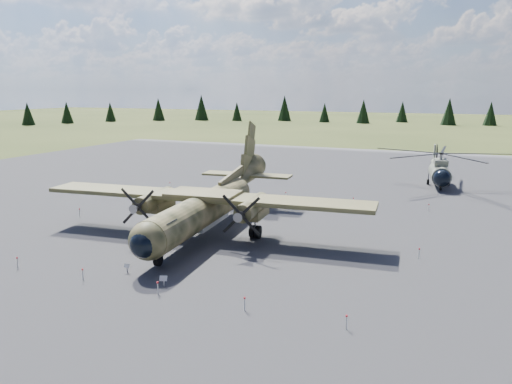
% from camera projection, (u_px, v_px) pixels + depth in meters
% --- Properties ---
extents(ground, '(500.00, 500.00, 0.00)m').
position_uv_depth(ground, '(225.00, 235.00, 44.38)').
color(ground, brown).
rests_on(ground, ground).
extents(apron, '(120.00, 120.00, 0.04)m').
position_uv_depth(apron, '(267.00, 210.00, 53.39)').
color(apron, slate).
rests_on(apron, ground).
extents(transport_plane, '(29.83, 27.00, 9.82)m').
position_uv_depth(transport_plane, '(208.00, 202.00, 44.72)').
color(transport_plane, '#33361D').
rests_on(transport_plane, ground).
extents(helicopter_near, '(20.45, 22.57, 4.63)m').
position_uv_depth(helicopter_near, '(440.00, 162.00, 65.79)').
color(helicopter_near, slate).
rests_on(helicopter_near, ground).
extents(info_placard_left, '(0.42, 0.18, 0.66)m').
position_uv_depth(info_placard_left, '(127.00, 267.00, 35.12)').
color(info_placard_left, gray).
rests_on(info_placard_left, ground).
extents(info_placard_right, '(0.53, 0.35, 0.78)m').
position_uv_depth(info_placard_right, '(163.00, 280.00, 32.55)').
color(info_placard_right, gray).
rests_on(info_placard_right, ground).
extents(barrier_fence, '(33.12, 29.62, 0.85)m').
position_uv_depth(barrier_fence, '(220.00, 229.00, 44.38)').
color(barrier_fence, silver).
rests_on(barrier_fence, ground).
extents(treeline, '(341.82, 338.66, 10.83)m').
position_uv_depth(treeline, '(241.00, 191.00, 39.97)').
color(treeline, black).
rests_on(treeline, ground).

